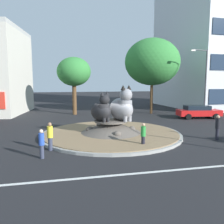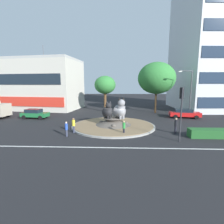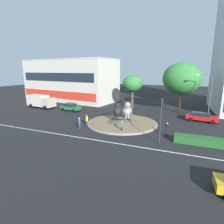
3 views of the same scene
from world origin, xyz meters
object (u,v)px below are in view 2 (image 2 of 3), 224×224
object	(u,v)px
office_tower	(213,48)
pedestrian_black_shirt	(176,125)
pedestrian_yellow_shirt	(74,125)
pedestrian_green_shirt	(124,127)
hatchback_near_shophouse	(35,114)
shophouse_block	(23,85)
broadleaf_tree_behind_island	(157,78)
cat_statue_grey	(120,110)
sedan_on_far_lane	(184,113)
streetlight_arm	(189,91)
pedestrian_blue_shirt	(66,129)
traffic_light_mast	(181,104)
cat_statue_black	(107,111)
second_tree_near_tower	(105,85)

from	to	relation	value
office_tower	pedestrian_black_shirt	size ratio (longest dim) A/B	14.69
pedestrian_yellow_shirt	pedestrian_green_shirt	world-z (taller)	pedestrian_yellow_shirt
office_tower	hatchback_near_shophouse	bearing A→B (deg)	-162.60
shophouse_block	broadleaf_tree_behind_island	world-z (taller)	shophouse_block
cat_statue_grey	sedan_on_far_lane	world-z (taller)	cat_statue_grey
sedan_on_far_lane	office_tower	bearing A→B (deg)	57.22
sedan_on_far_lane	pedestrian_yellow_shirt	bearing A→B (deg)	-142.06
streetlight_arm	hatchback_near_shophouse	world-z (taller)	streetlight_arm
broadleaf_tree_behind_island	office_tower	bearing A→B (deg)	25.41
pedestrian_blue_shirt	traffic_light_mast	bearing A→B (deg)	101.33
cat_statue_grey	pedestrian_green_shirt	bearing A→B (deg)	-12.30
pedestrian_yellow_shirt	office_tower	bearing A→B (deg)	-157.31
pedestrian_black_shirt	cat_statue_black	bearing A→B (deg)	-75.41
second_tree_near_tower	pedestrian_black_shirt	distance (m)	18.53
streetlight_arm	broadleaf_tree_behind_island	bearing A→B (deg)	-61.35
second_tree_near_tower	sedan_on_far_lane	bearing A→B (deg)	-24.55
traffic_light_mast	shophouse_block	bearing A→B (deg)	54.19
streetlight_arm	pedestrian_green_shirt	distance (m)	15.24
cat_statue_black	pedestrian_green_shirt	world-z (taller)	cat_statue_black
traffic_light_mast	shophouse_block	size ratio (longest dim) A/B	0.19
cat_statue_black	pedestrian_green_shirt	size ratio (longest dim) A/B	1.62
pedestrian_blue_shirt	sedan_on_far_lane	bearing A→B (deg)	140.41
traffic_light_mast	pedestrian_yellow_shirt	bearing A→B (deg)	80.08
shophouse_block	hatchback_near_shophouse	world-z (taller)	shophouse_block
second_tree_near_tower	pedestrian_yellow_shirt	size ratio (longest dim) A/B	4.18
cat_statue_black	hatchback_near_shophouse	world-z (taller)	cat_statue_black
pedestrian_green_shirt	pedestrian_black_shirt	distance (m)	5.84
hatchback_near_shophouse	pedestrian_blue_shirt	bearing A→B (deg)	-43.08
shophouse_block	hatchback_near_shophouse	size ratio (longest dim) A/B	6.17
broadleaf_tree_behind_island	pedestrian_blue_shirt	bearing A→B (deg)	-128.63
cat_statue_black	second_tree_near_tower	xyz separation A→B (m)	(-1.30, 12.53, 3.35)
broadleaf_tree_behind_island	second_tree_near_tower	bearing A→B (deg)	173.13
cat_statue_black	cat_statue_grey	size ratio (longest dim) A/B	0.85
broadleaf_tree_behind_island	second_tree_near_tower	world-z (taller)	broadleaf_tree_behind_island
streetlight_arm	pedestrian_yellow_shirt	distance (m)	19.42
traffic_light_mast	shophouse_block	xyz separation A→B (m)	(-27.98, 22.71, 1.86)
shophouse_block	cat_statue_grey	bearing A→B (deg)	-29.52
second_tree_near_tower	pedestrian_blue_shirt	world-z (taller)	second_tree_near_tower
pedestrian_green_shirt	sedan_on_far_lane	xyz separation A→B (m)	(10.26, 9.94, -0.05)
traffic_light_mast	office_tower	size ratio (longest dim) A/B	0.20
second_tree_near_tower	sedan_on_far_lane	world-z (taller)	second_tree_near_tower
streetlight_arm	pedestrian_yellow_shirt	xyz separation A→B (m)	(-16.57, -9.47, -3.56)
hatchback_near_shophouse	broadleaf_tree_behind_island	bearing A→B (deg)	23.25
traffic_light_mast	broadleaf_tree_behind_island	world-z (taller)	broadleaf_tree_behind_island
cat_statue_black	pedestrian_yellow_shirt	bearing A→B (deg)	-74.11
office_tower	broadleaf_tree_behind_island	world-z (taller)	office_tower
second_tree_near_tower	hatchback_near_shophouse	xyz separation A→B (m)	(-10.91, -7.58, -4.55)
traffic_light_mast	shophouse_block	world-z (taller)	shophouse_block
cat_statue_grey	pedestrian_yellow_shirt	bearing A→B (deg)	-78.56
cat_statue_black	cat_statue_grey	xyz separation A→B (m)	(1.63, 0.03, 0.17)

